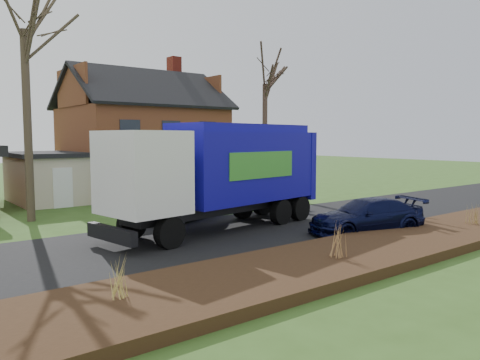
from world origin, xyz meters
TOP-DOWN VIEW (x-y plane):
  - ground at (0.00, 0.00)m, footprint 120.00×120.00m
  - road at (0.00, 0.00)m, footprint 80.00×7.00m
  - mulch_verge at (0.00, -5.30)m, footprint 80.00×3.50m
  - main_house at (1.49, 13.91)m, footprint 12.95×8.95m
  - garbage_truck at (-0.94, 0.95)m, footprint 10.09×4.12m
  - silver_sedan at (-0.97, 3.83)m, footprint 5.26×3.61m
  - navy_wagon at (2.86, -3.13)m, footprint 4.96×3.09m
  - tree_front_west at (-6.57, 7.57)m, footprint 3.86×3.86m
  - tree_front_east at (7.93, 8.66)m, footprint 3.63×3.63m
  - tree_back at (2.78, 23.38)m, footprint 3.49×3.49m
  - grass_clump_west at (-7.89, -4.98)m, footprint 0.33×0.27m
  - grass_clump_mid at (-1.75, -5.65)m, footprint 0.35×0.29m
  - grass_clump_east at (6.43, -5.38)m, footprint 0.32×0.27m

SIDE VIEW (x-z plane):
  - ground at x=0.00m, z-range 0.00..0.00m
  - road at x=0.00m, z-range 0.00..0.02m
  - mulch_verge at x=0.00m, z-range 0.00..0.30m
  - navy_wagon at x=2.86m, z-range 0.00..1.34m
  - grass_clump_east at x=6.43m, z-range 0.30..1.11m
  - grass_clump_west at x=-7.89m, z-range 0.30..1.16m
  - grass_clump_mid at x=-1.75m, z-range 0.30..1.28m
  - silver_sedan at x=-0.97m, z-range 0.00..1.64m
  - garbage_truck at x=-0.94m, z-range 0.32..4.52m
  - main_house at x=1.49m, z-range -0.60..8.66m
  - tree_front_east at x=7.93m, z-range 3.15..13.22m
  - tree_back at x=2.78m, z-range 3.69..14.74m
  - tree_front_west at x=-6.57m, z-range 3.71..15.17m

